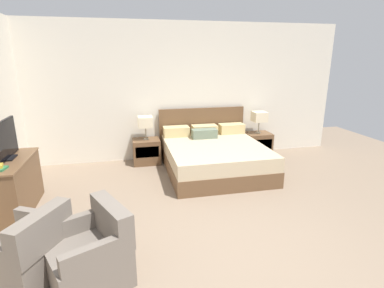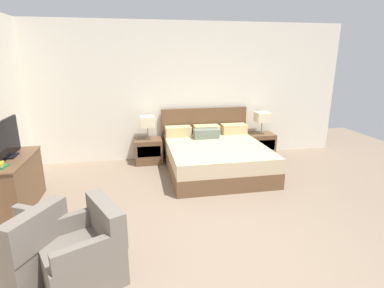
{
  "view_description": "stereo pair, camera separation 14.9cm",
  "coord_description": "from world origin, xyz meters",
  "px_view_note": "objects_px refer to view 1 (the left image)",
  "views": [
    {
      "loc": [
        -1.06,
        -2.58,
        2.12
      ],
      "look_at": [
        -0.03,
        1.99,
        0.75
      ],
      "focal_mm": 28.0,
      "sensor_mm": 36.0,
      "label": 1
    },
    {
      "loc": [
        -0.91,
        -2.61,
        2.12
      ],
      "look_at": [
        -0.03,
        1.99,
        0.75
      ],
      "focal_mm": 28.0,
      "sensor_mm": 36.0,
      "label": 2
    }
  ],
  "objects_px": {
    "tv": "(5,141)",
    "dresser": "(11,185)",
    "nightstand_right": "(258,144)",
    "armchair_companion": "(92,255)",
    "armchair_by_window": "(26,254)",
    "bed": "(214,156)",
    "table_lamp_right": "(259,117)",
    "table_lamp_left": "(145,122)",
    "nightstand_left": "(147,151)"
  },
  "relations": [
    {
      "from": "nightstand_left",
      "to": "dresser",
      "type": "bearing_deg",
      "value": -141.08
    },
    {
      "from": "nightstand_left",
      "to": "table_lamp_right",
      "type": "height_order",
      "value": "table_lamp_right"
    },
    {
      "from": "tv",
      "to": "armchair_by_window",
      "type": "bearing_deg",
      "value": -69.42
    },
    {
      "from": "table_lamp_right",
      "to": "armchair_by_window",
      "type": "relative_size",
      "value": 0.51
    },
    {
      "from": "table_lamp_left",
      "to": "armchair_by_window",
      "type": "height_order",
      "value": "table_lamp_left"
    },
    {
      "from": "nightstand_left",
      "to": "table_lamp_right",
      "type": "relative_size",
      "value": 1.15
    },
    {
      "from": "bed",
      "to": "nightstand_right",
      "type": "bearing_deg",
      "value": 29.71
    },
    {
      "from": "tv",
      "to": "nightstand_left",
      "type": "bearing_deg",
      "value": 37.7
    },
    {
      "from": "nightstand_left",
      "to": "tv",
      "type": "height_order",
      "value": "tv"
    },
    {
      "from": "nightstand_left",
      "to": "nightstand_right",
      "type": "bearing_deg",
      "value": 0.0
    },
    {
      "from": "dresser",
      "to": "tv",
      "type": "distance_m",
      "value": 0.63
    },
    {
      "from": "nightstand_right",
      "to": "tv",
      "type": "bearing_deg",
      "value": -160.88
    },
    {
      "from": "bed",
      "to": "dresser",
      "type": "bearing_deg",
      "value": -164.2
    },
    {
      "from": "table_lamp_left",
      "to": "armchair_by_window",
      "type": "xyz_separation_m",
      "value": [
        -1.39,
        -3.15,
        -0.58
      ]
    },
    {
      "from": "armchair_by_window",
      "to": "table_lamp_right",
      "type": "bearing_deg",
      "value": 39.32
    },
    {
      "from": "dresser",
      "to": "armchair_companion",
      "type": "distance_m",
      "value": 2.08
    },
    {
      "from": "dresser",
      "to": "tv",
      "type": "bearing_deg",
      "value": 87.95
    },
    {
      "from": "nightstand_right",
      "to": "table_lamp_left",
      "type": "relative_size",
      "value": 1.15
    },
    {
      "from": "nightstand_right",
      "to": "armchair_companion",
      "type": "relative_size",
      "value": 0.59
    },
    {
      "from": "nightstand_left",
      "to": "armchair_companion",
      "type": "bearing_deg",
      "value": -103.23
    },
    {
      "from": "bed",
      "to": "tv",
      "type": "bearing_deg",
      "value": -165.36
    },
    {
      "from": "table_lamp_right",
      "to": "armchair_by_window",
      "type": "bearing_deg",
      "value": -140.68
    },
    {
      "from": "nightstand_right",
      "to": "armchair_companion",
      "type": "bearing_deg",
      "value": -134.43
    },
    {
      "from": "nightstand_left",
      "to": "armchair_by_window",
      "type": "height_order",
      "value": "armchair_by_window"
    },
    {
      "from": "bed",
      "to": "table_lamp_left",
      "type": "bearing_deg",
      "value": 150.21
    },
    {
      "from": "nightstand_right",
      "to": "table_lamp_left",
      "type": "distance_m",
      "value": 2.53
    },
    {
      "from": "table_lamp_right",
      "to": "armchair_by_window",
      "type": "height_order",
      "value": "table_lamp_right"
    },
    {
      "from": "nightstand_left",
      "to": "dresser",
      "type": "relative_size",
      "value": 0.46
    },
    {
      "from": "table_lamp_left",
      "to": "table_lamp_right",
      "type": "xyz_separation_m",
      "value": [
        2.46,
        0.0,
        0.0
      ]
    },
    {
      "from": "nightstand_left",
      "to": "tv",
      "type": "bearing_deg",
      "value": -142.3
    },
    {
      "from": "table_lamp_left",
      "to": "dresser",
      "type": "relative_size",
      "value": 0.4
    },
    {
      "from": "nightstand_left",
      "to": "armchair_by_window",
      "type": "relative_size",
      "value": 0.58
    },
    {
      "from": "nightstand_left",
      "to": "table_lamp_left",
      "type": "relative_size",
      "value": 1.15
    },
    {
      "from": "bed",
      "to": "table_lamp_right",
      "type": "bearing_deg",
      "value": 29.76
    },
    {
      "from": "dresser",
      "to": "bed",
      "type": "bearing_deg",
      "value": 15.8
    },
    {
      "from": "armchair_by_window",
      "to": "tv",
      "type": "bearing_deg",
      "value": 110.58
    },
    {
      "from": "bed",
      "to": "table_lamp_right",
      "type": "distance_m",
      "value": 1.52
    },
    {
      "from": "dresser",
      "to": "table_lamp_right",
      "type": "bearing_deg",
      "value": 19.94
    },
    {
      "from": "bed",
      "to": "table_lamp_right",
      "type": "relative_size",
      "value": 4.26
    },
    {
      "from": "dresser",
      "to": "armchair_companion",
      "type": "relative_size",
      "value": 1.28
    },
    {
      "from": "table_lamp_right",
      "to": "dresser",
      "type": "height_order",
      "value": "table_lamp_right"
    },
    {
      "from": "dresser",
      "to": "table_lamp_left",
      "type": "bearing_deg",
      "value": 38.95
    },
    {
      "from": "dresser",
      "to": "armchair_by_window",
      "type": "distance_m",
      "value": 1.66
    },
    {
      "from": "nightstand_right",
      "to": "table_lamp_left",
      "type": "bearing_deg",
      "value": 179.97
    },
    {
      "from": "dresser",
      "to": "nightstand_left",
      "type": "bearing_deg",
      "value": 38.92
    },
    {
      "from": "nightstand_right",
      "to": "tv",
      "type": "xyz_separation_m",
      "value": [
        -4.45,
        -1.54,
        0.77
      ]
    },
    {
      "from": "tv",
      "to": "dresser",
      "type": "bearing_deg",
      "value": -92.05
    },
    {
      "from": "nightstand_right",
      "to": "bed",
      "type": "bearing_deg",
      "value": -150.29
    },
    {
      "from": "table_lamp_left",
      "to": "nightstand_right",
      "type": "bearing_deg",
      "value": -0.03
    },
    {
      "from": "tv",
      "to": "table_lamp_left",
      "type": "bearing_deg",
      "value": 37.73
    }
  ]
}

